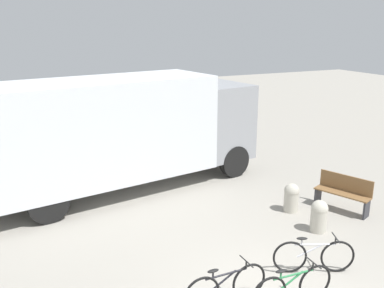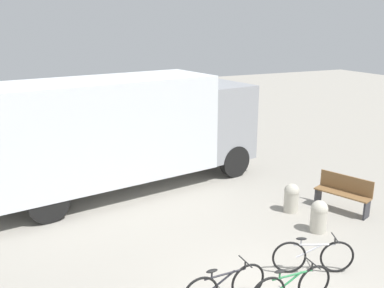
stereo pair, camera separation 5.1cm
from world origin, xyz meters
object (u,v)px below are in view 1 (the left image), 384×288
object	(u,v)px
delivery_truck	(122,129)
bollard_near_bench	(319,215)
park_bench	(343,192)
bollard_far_bench	(291,197)
bicycle_far	(314,256)
bicycle_near	(226,287)
bicycle_middle	(292,287)

from	to	relation	value
delivery_truck	bollard_near_bench	bearing A→B (deg)	-62.27
park_bench	bollard_far_bench	world-z (taller)	park_bench
bollard_far_bench	bicycle_far	bearing A→B (deg)	-119.30
park_bench	bollard_near_bench	bearing A→B (deg)	94.27
bicycle_near	bollard_far_bench	xyz separation A→B (m)	(3.54, 2.70, 0.05)
bicycle_near	bollard_far_bench	bearing A→B (deg)	37.29
park_bench	bollard_near_bench	distance (m)	1.59
park_bench	bollard_near_bench	size ratio (longest dim) A/B	1.88
bollard_near_bench	bollard_far_bench	xyz separation A→B (m)	(0.12, 1.20, -0.01)
delivery_truck	park_bench	world-z (taller)	delivery_truck
bollard_near_bench	bicycle_middle	bearing A→B (deg)	-139.58
bicycle_middle	bollard_far_bench	bearing A→B (deg)	55.45
bicycle_middle	bollard_far_bench	xyz separation A→B (m)	(2.48, 3.22, 0.05)
delivery_truck	park_bench	xyz separation A→B (m)	(4.86, -3.97, -1.36)
bicycle_middle	bollard_far_bench	size ratio (longest dim) A/B	2.12
delivery_truck	bicycle_far	world-z (taller)	delivery_truck
bicycle_near	bollard_near_bench	size ratio (longest dim) A/B	2.07
delivery_truck	bicycle_far	xyz separation A→B (m)	(2.12, -6.00, -1.50)
delivery_truck	bicycle_far	size ratio (longest dim) A/B	5.68
bicycle_middle	bollard_near_bench	bearing A→B (deg)	43.52
park_bench	bicycle_middle	bearing A→B (deg)	104.08
bicycle_far	bollard_near_bench	distance (m)	1.87
delivery_truck	bicycle_near	xyz separation A→B (m)	(0.01, -6.15, -1.50)
delivery_truck	bicycle_middle	size ratio (longest dim) A/B	5.25
bicycle_far	bollard_far_bench	bearing A→B (deg)	84.73
bollard_near_bench	park_bench	bearing A→B (deg)	25.63
bicycle_near	bicycle_far	xyz separation A→B (m)	(2.11, 0.15, 0.00)
delivery_truck	bollard_near_bench	xyz separation A→B (m)	(3.43, -4.66, -1.45)
bicycle_near	bollard_far_bench	world-z (taller)	same
bicycle_far	bicycle_middle	bearing A→B (deg)	-123.39
delivery_truck	bollard_near_bench	world-z (taller)	delivery_truck
park_bench	delivery_truck	bearing A→B (deg)	29.37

